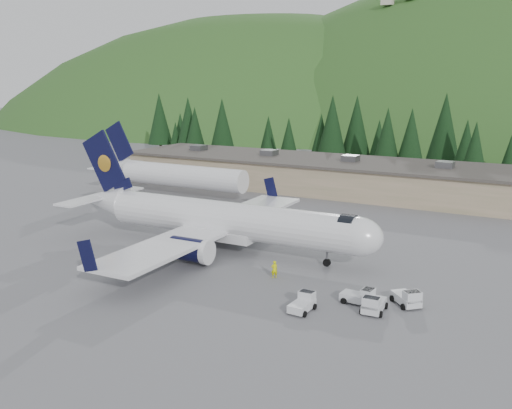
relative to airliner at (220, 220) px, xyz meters
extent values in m
plane|color=slate|center=(1.09, 0.02, -3.31)|extent=(600.00, 600.00, 0.00)
cylinder|color=white|center=(1.09, 0.02, 0.17)|extent=(28.68, 4.45, 3.84)
ellipsoid|color=white|center=(15.39, 0.33, 0.17)|extent=(5.08, 3.95, 3.84)
cylinder|color=black|center=(14.37, 0.31, 0.63)|extent=(1.50, 3.20, 3.17)
cone|color=white|center=(-16.27, -0.35, 0.57)|extent=(6.21, 3.97, 3.84)
cube|color=white|center=(0.07, 0.00, -1.45)|extent=(8.24, 3.44, 1.02)
cube|color=white|center=(-0.95, -0.02, -0.86)|extent=(6.36, 34.85, 0.36)
cube|color=black|center=(-2.85, 17.31, 0.47)|extent=(2.07, 0.20, 2.94)
cube|color=black|center=(-2.11, -17.42, 0.47)|extent=(2.07, 0.20, 2.94)
cylinder|color=black|center=(-0.05, 5.93, -1.72)|extent=(4.34, 2.44, 2.35)
cylinder|color=white|center=(1.89, 5.97, -1.72)|extent=(0.67, 2.51, 2.49)
cube|color=white|center=(-0.05, 5.93, -1.16)|extent=(2.25, 0.30, 0.92)
cylinder|color=black|center=(0.20, -5.92, -1.72)|extent=(4.34, 2.44, 2.35)
cylinder|color=white|center=(2.14, -5.88, -1.72)|extent=(0.67, 2.51, 2.49)
cube|color=white|center=(0.20, -5.92, -1.16)|extent=(2.25, 0.30, 0.92)
cube|color=black|center=(-16.07, -0.34, 5.36)|extent=(6.32, 0.44, 7.50)
ellipsoid|color=gold|center=(-15.87, -0.14, 5.15)|extent=(2.03, 0.23, 2.02)
ellipsoid|color=gold|center=(-15.86, -0.54, 5.15)|extent=(2.03, 0.23, 2.02)
cube|color=black|center=(-13.41, -0.29, 2.70)|extent=(2.82, 0.32, 2.03)
cube|color=white|center=(-16.78, -0.36, 1.09)|extent=(2.93, 12.83, 0.22)
cylinder|color=slate|center=(12.33, 0.26, -2.39)|extent=(0.21, 0.21, 1.84)
cylinder|color=black|center=(12.33, 0.26, -2.92)|extent=(0.78, 0.30, 0.78)
cylinder|color=slate|center=(-2.03, 2.72, -2.29)|extent=(0.25, 0.25, 2.04)
cylinder|color=black|center=(-1.62, 2.72, -2.75)|extent=(1.13, 0.38, 1.12)
cylinder|color=black|center=(-2.44, 2.71, -2.75)|extent=(1.13, 0.38, 1.12)
cylinder|color=slate|center=(-1.91, -2.80, -2.29)|extent=(0.25, 0.25, 2.04)
cylinder|color=black|center=(-1.50, -2.79, -2.75)|extent=(1.13, 0.38, 1.12)
cylinder|color=black|center=(-2.32, -2.81, -2.75)|extent=(1.13, 0.38, 1.12)
cylinder|color=white|center=(-20.91, 22.02, -0.11)|extent=(22.00, 3.60, 3.60)
cone|color=white|center=(-34.91, 22.02, 0.09)|extent=(5.00, 3.60, 3.60)
cube|color=black|center=(-33.91, 22.02, 4.69)|extent=(5.82, 0.28, 6.89)
cube|color=white|center=(-34.91, 22.02, 0.69)|extent=(2.40, 11.00, 0.20)
cube|color=silver|center=(18.16, -7.49, -2.81)|extent=(2.81, 1.57, 0.63)
cube|color=silver|center=(19.07, -7.56, -2.27)|extent=(1.00, 1.33, 0.81)
cube|color=black|center=(19.07, -7.56, -1.91)|extent=(0.90, 1.24, 0.09)
cylinder|color=black|center=(19.12, -6.84, -3.05)|extent=(0.52, 0.24, 0.51)
cylinder|color=black|center=(19.01, -8.28, -3.05)|extent=(0.52, 0.24, 0.51)
cylinder|color=black|center=(17.32, -6.70, -3.05)|extent=(0.52, 0.24, 0.51)
cylinder|color=black|center=(17.21, -8.14, -3.05)|extent=(0.52, 0.24, 0.51)
cube|color=silver|center=(21.78, -5.85, -2.79)|extent=(2.97, 3.03, 0.66)
cube|color=silver|center=(22.43, -6.53, -2.22)|extent=(1.61, 1.59, 0.85)
cube|color=black|center=(22.43, -6.53, -1.84)|extent=(1.48, 1.46, 0.09)
cylinder|color=black|center=(22.98, -6.02, -3.04)|extent=(0.51, 0.53, 0.53)
cylinder|color=black|center=(21.88, -7.05, -3.04)|extent=(0.51, 0.53, 0.53)
cylinder|color=black|center=(21.68, -4.64, -3.04)|extent=(0.51, 0.53, 0.53)
cylinder|color=black|center=(20.58, -5.68, -3.04)|extent=(0.51, 0.53, 0.53)
cube|color=silver|center=(14.83, -11.27, -2.82)|extent=(1.45, 2.72, 0.62)
cube|color=silver|center=(14.87, -10.39, -2.29)|extent=(1.28, 0.94, 0.80)
cube|color=black|center=(14.87, -10.39, -1.93)|extent=(1.19, 0.85, 0.09)
cylinder|color=black|center=(14.16, -10.35, -3.06)|extent=(0.22, 0.50, 0.50)
cylinder|color=black|center=(15.58, -10.42, -3.06)|extent=(0.22, 0.50, 0.50)
cylinder|color=black|center=(14.08, -12.12, -3.06)|extent=(0.22, 0.50, 0.50)
cylinder|color=black|center=(15.49, -12.19, -3.06)|extent=(0.22, 0.50, 0.50)
cube|color=#8D845D|center=(-3.91, 38.02, -0.91)|extent=(70.00, 16.00, 4.80)
cube|color=#47423D|center=(-3.91, 38.02, 1.64)|extent=(71.00, 17.00, 0.40)
cube|color=slate|center=(-28.91, 38.02, 2.29)|extent=(2.50, 2.50, 1.00)
cube|color=slate|center=(-13.91, 38.02, 2.29)|extent=(2.50, 2.50, 1.00)
cube|color=slate|center=(1.09, 38.02, 2.29)|extent=(2.50, 2.50, 1.00)
cube|color=slate|center=(16.09, 38.02, 2.29)|extent=(2.50, 2.50, 1.00)
cube|color=silver|center=(19.90, -8.48, -2.78)|extent=(1.61, 2.95, 0.67)
cube|color=silver|center=(19.96, -9.43, -2.21)|extent=(1.40, 1.04, 0.86)
cube|color=black|center=(19.96, -9.43, -1.83)|extent=(1.30, 0.94, 0.10)
cylinder|color=black|center=(20.72, -9.39, -3.04)|extent=(0.24, 0.55, 0.54)
cylinder|color=black|center=(19.19, -9.48, -3.04)|extent=(0.24, 0.55, 0.54)
cylinder|color=black|center=(20.60, -7.48, -3.04)|extent=(0.24, 0.55, 0.54)
cylinder|color=black|center=(19.07, -7.57, -3.04)|extent=(0.24, 0.55, 0.54)
imported|color=#E6EB01|center=(9.30, -5.30, -2.47)|extent=(0.72, 0.71, 1.68)
cone|color=black|center=(-59.33, 65.01, 5.19)|extent=(6.23, 6.23, 12.75)
cone|color=black|center=(-54.11, 66.63, 2.41)|extent=(4.19, 4.19, 8.58)
cone|color=black|center=(-49.57, 58.48, 1.52)|extent=(3.54, 3.54, 7.24)
cone|color=black|center=(-44.89, 57.22, 4.87)|extent=(6.00, 6.00, 12.26)
cone|color=black|center=(-41.24, 54.56, 3.72)|extent=(5.15, 5.15, 10.54)
cone|color=black|center=(-36.22, 57.38, 1.71)|extent=(3.68, 3.68, 7.53)
cone|color=black|center=(-34.19, 54.79, 4.83)|extent=(5.97, 5.97, 12.21)
cone|color=black|center=(-28.85, 66.19, 2.44)|extent=(4.21, 4.21, 8.62)
cone|color=black|center=(-23.76, 56.10, 1.61)|extent=(3.61, 3.61, 7.38)
cone|color=black|center=(-20.06, 58.72, 2.62)|extent=(4.34, 4.34, 8.89)
cone|color=black|center=(-15.01, 64.31, 3.00)|extent=(4.63, 4.63, 9.46)
cone|color=black|center=(-11.92, 62.79, 5.32)|extent=(6.33, 6.33, 12.95)
cone|color=black|center=(-8.06, 67.02, 5.24)|extent=(6.27, 6.27, 12.83)
cone|color=black|center=(-2.82, 66.35, 2.46)|extent=(4.23, 4.23, 8.65)
cone|color=black|center=(1.72, 56.48, 4.15)|extent=(5.47, 5.47, 11.19)
cone|color=black|center=(6.09, 57.12, 4.15)|extent=(5.47, 5.47, 11.19)
cone|color=black|center=(10.10, 67.52, 5.66)|extent=(6.58, 6.58, 13.45)
cone|color=black|center=(15.25, 61.98, 2.97)|extent=(4.60, 4.60, 9.42)
cone|color=black|center=(17.81, 54.99, 3.02)|extent=(4.64, 4.64, 9.50)
cone|color=black|center=(23.16, 59.97, 1.67)|extent=(3.65, 3.65, 7.47)
ellipsoid|color=#275118|center=(-88.91, 170.02, -78.31)|extent=(336.00, 240.00, 240.00)
camera|label=1|loc=(32.29, -50.50, 14.89)|focal=40.00mm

